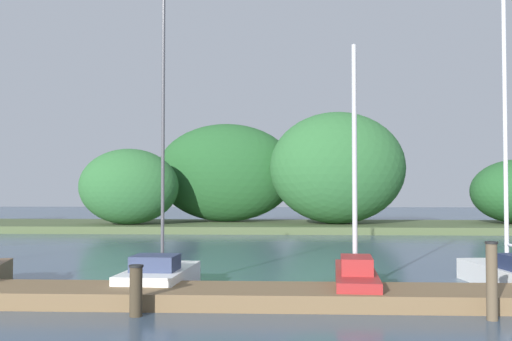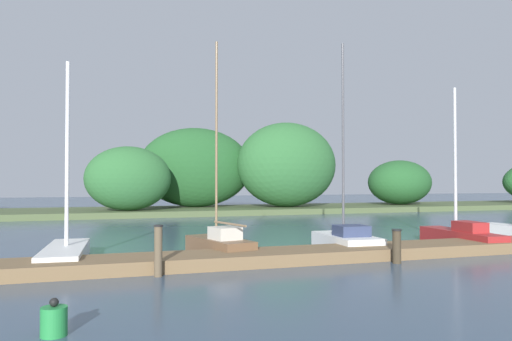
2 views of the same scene
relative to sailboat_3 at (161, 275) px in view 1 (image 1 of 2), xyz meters
name	(u,v)px [view 1 (image 1 of 2)]	position (x,y,z in m)	size (l,w,h in m)	color
dock_pier	(137,295)	(-0.17, -1.57, -0.20)	(30.48, 1.80, 0.35)	brown
far_shore	(246,186)	(0.70, 20.96, 2.21)	(73.03, 8.00, 6.93)	#4C5B38
sailboat_3	(161,275)	(0.00, 0.00, 0.00)	(1.53, 3.35, 7.16)	white
sailboat_4	(355,276)	(4.61, -0.18, 0.04)	(1.23, 4.29, 5.87)	maroon
sailboat_5	(511,273)	(8.42, 0.50, 0.03)	(1.52, 4.52, 7.20)	white
mooring_piling_2	(136,290)	(0.12, -2.82, 0.12)	(0.28, 0.28, 0.98)	#3D3323
mooring_piling_3	(492,281)	(6.80, -2.84, 0.36)	(0.23, 0.23, 1.45)	brown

